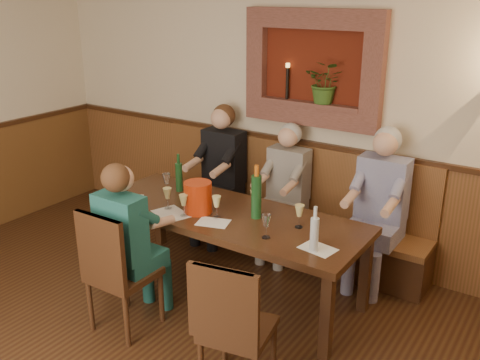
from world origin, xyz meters
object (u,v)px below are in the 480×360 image
object	(u,v)px
chair_near_right	(237,350)
water_bottle	(314,234)
wine_bottle_green_b	(179,176)
wine_bottle_green_a	(256,196)
person_bench_right	(376,222)
person_chair_front	(132,258)
bench	(281,220)
person_bench_left	(219,185)
person_bench_mid	(283,205)
dining_table	(227,221)
spittoon_bucket	(198,197)
chair_near_left	(124,294)

from	to	relation	value
chair_near_right	water_bottle	xyz separation A→B (m)	(0.17, 0.74, 0.61)
wine_bottle_green_b	wine_bottle_green_a	bearing A→B (deg)	-7.90
chair_near_right	person_bench_right	bearing A→B (deg)	70.62
person_bench_right	person_chair_front	xyz separation A→B (m)	(-1.38, -1.62, -0.04)
bench	person_bench_right	xyz separation A→B (m)	(1.02, -0.11, 0.27)
wine_bottle_green_a	water_bottle	distance (m)	0.72
person_bench_left	wine_bottle_green_a	xyz separation A→B (m)	(0.95, -0.79, 0.35)
person_bench_left	person_bench_mid	xyz separation A→B (m)	(0.77, 0.00, -0.04)
dining_table	chair_near_right	xyz separation A→B (m)	(0.75, -0.97, -0.39)
chair_near_right	spittoon_bucket	world-z (taller)	spittoon_bucket
chair_near_left	person_bench_right	distance (m)	2.24
dining_table	person_bench_mid	bearing A→B (deg)	84.28
wine_bottle_green_b	person_bench_right	bearing A→B (deg)	21.22
chair_near_left	chair_near_right	distance (m)	1.12
chair_near_left	person_bench_mid	bearing A→B (deg)	74.87
bench	person_bench_mid	world-z (taller)	person_bench_mid
chair_near_left	spittoon_bucket	bearing A→B (deg)	78.19
person_bench_left	water_bottle	bearing A→B (deg)	-33.43
person_bench_left	person_bench_right	distance (m)	1.71
bench	person_bench_left	size ratio (longest dim) A/B	2.08
person_bench_mid	person_chair_front	distance (m)	1.68
wine_bottle_green_b	person_chair_front	bearing A→B (deg)	-72.29
person_bench_right	spittoon_bucket	distance (m)	1.59
dining_table	chair_near_right	bearing A→B (deg)	-52.07
water_bottle	bench	bearing A→B (deg)	128.30
dining_table	chair_near_left	world-z (taller)	chair_near_left
person_bench_right	spittoon_bucket	bearing A→B (deg)	-142.06
person_bench_right	water_bottle	distance (m)	1.11
bench	person_bench_left	world-z (taller)	person_bench_left
bench	wine_bottle_green_b	distance (m)	1.16
wine_bottle_green_b	water_bottle	world-z (taller)	wine_bottle_green_b
person_bench_left	spittoon_bucket	size ratio (longest dim) A/B	5.37
chair_near_left	bench	bearing A→B (deg)	78.15
chair_near_left	spittoon_bucket	size ratio (longest dim) A/B	3.81
chair_near_right	person_bench_left	xyz separation A→B (m)	(-1.44, 1.81, 0.31)
wine_bottle_green_a	person_bench_mid	bearing A→B (deg)	102.55
person_bench_mid	spittoon_bucket	bearing A→B (deg)	-107.05
bench	wine_bottle_green_b	xyz separation A→B (m)	(-0.67, -0.76, 0.57)
chair_near_left	wine_bottle_green_a	distance (m)	1.31
spittoon_bucket	wine_bottle_green_a	xyz separation A→B (m)	(0.47, 0.17, 0.06)
chair_near_left	wine_bottle_green_b	xyz separation A→B (m)	(-0.31, 1.08, 0.60)
dining_table	spittoon_bucket	distance (m)	0.32
person_bench_mid	water_bottle	world-z (taller)	person_bench_mid
spittoon_bucket	wine_bottle_green_b	size ratio (longest dim) A/B	0.75
person_bench_right	person_chair_front	world-z (taller)	person_bench_right
bench	person_bench_right	bearing A→B (deg)	-5.97
person_chair_front	chair_near_left	bearing A→B (deg)	-89.88
person_chair_front	wine_bottle_green_b	world-z (taller)	person_chair_front
chair_near_left	person_bench_mid	xyz separation A→B (m)	(0.45, 1.74, 0.26)
bench	person_chair_front	xyz separation A→B (m)	(-0.36, -1.72, 0.23)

